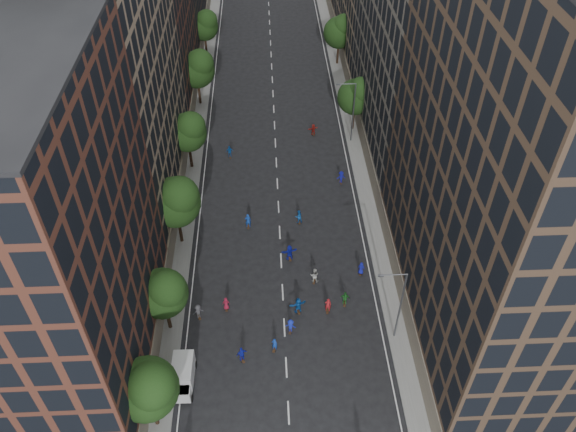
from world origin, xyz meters
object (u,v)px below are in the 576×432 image
object	(u,v)px
streetlamp_near	(399,302)
cargo_van	(183,376)
streetlamp_far	(352,109)
skater_1	(275,344)

from	to	relation	value
streetlamp_near	cargo_van	distance (m)	20.50
streetlamp_far	streetlamp_near	bearing A→B (deg)	-90.00
streetlamp_near	skater_1	world-z (taller)	streetlamp_near
streetlamp_near	cargo_van	world-z (taller)	streetlamp_near
skater_1	streetlamp_near	bearing A→B (deg)	-156.75
streetlamp_far	cargo_van	world-z (taller)	streetlamp_far
cargo_van	streetlamp_far	bearing A→B (deg)	63.21
streetlamp_far	cargo_van	distance (m)	42.25
streetlamp_far	skater_1	distance (m)	36.10
streetlamp_far	cargo_van	xyz separation A→B (m)	(-19.67, -37.19, -3.99)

